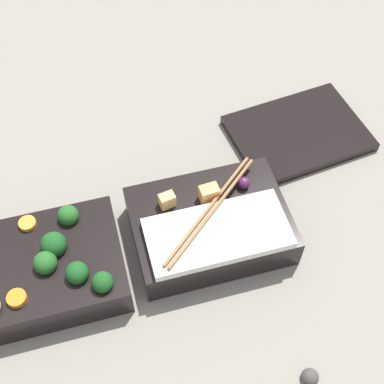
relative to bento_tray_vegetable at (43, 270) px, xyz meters
name	(u,v)px	position (x,y,z in m)	size (l,w,h in m)	color
ground_plane	(129,266)	(0.11, -0.01, -0.03)	(3.00, 3.00, 0.00)	gray
bento_tray_vegetable	(43,270)	(0.00, 0.00, 0.00)	(0.21, 0.15, 0.08)	black
bento_tray_rice	(211,226)	(0.23, 0.01, 0.00)	(0.21, 0.15, 0.08)	black
bento_lid	(298,133)	(0.42, 0.15, -0.02)	(0.21, 0.15, 0.02)	black
pebble_0	(310,377)	(0.29, -0.21, -0.02)	(0.02, 0.02, 0.02)	#474442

